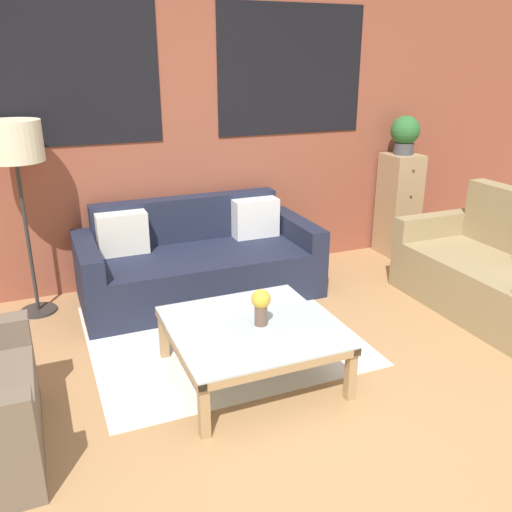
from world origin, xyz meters
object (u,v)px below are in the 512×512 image
object	(u,v)px
settee_vintage	(497,273)
drawer_cabinet	(398,205)
floor_lamp	(14,149)
coffee_table	(251,332)
flower_vase	(261,304)
couch_dark	(199,263)
potted_plant	(405,133)

from	to	relation	value
settee_vintage	drawer_cabinet	xyz separation A→B (m)	(0.10, 1.43, 0.20)
settee_vintage	floor_lamp	distance (m)	3.77
coffee_table	floor_lamp	world-z (taller)	floor_lamp
floor_lamp	drawer_cabinet	distance (m)	3.56
settee_vintage	coffee_table	world-z (taller)	settee_vintage
settee_vintage	flower_vase	bearing A→B (deg)	-175.38
couch_dark	drawer_cabinet	distance (m)	2.21
floor_lamp	potted_plant	xyz separation A→B (m)	(3.47, 0.07, -0.07)
settee_vintage	drawer_cabinet	distance (m)	1.45
coffee_table	flower_vase	size ratio (longest dim) A/B	4.19
settee_vintage	coffee_table	distance (m)	2.16
floor_lamp	potted_plant	world-z (taller)	floor_lamp
coffee_table	drawer_cabinet	world-z (taller)	drawer_cabinet
couch_dark	coffee_table	xyz separation A→B (m)	(-0.07, -1.35, 0.03)
drawer_cabinet	potted_plant	world-z (taller)	potted_plant
couch_dark	settee_vintage	world-z (taller)	settee_vintage
coffee_table	flower_vase	xyz separation A→B (m)	(0.06, -0.01, 0.19)
potted_plant	flower_vase	xyz separation A→B (m)	(-2.20, -1.60, -0.72)
coffee_table	potted_plant	world-z (taller)	potted_plant
coffee_table	potted_plant	bearing A→B (deg)	35.11
coffee_table	potted_plant	size ratio (longest dim) A/B	2.63
flower_vase	couch_dark	bearing A→B (deg)	89.45
floor_lamp	drawer_cabinet	bearing A→B (deg)	1.23
floor_lamp	drawer_cabinet	xyz separation A→B (m)	(3.47, 0.07, -0.79)
drawer_cabinet	potted_plant	xyz separation A→B (m)	(-0.00, 0.00, 0.71)
floor_lamp	drawer_cabinet	world-z (taller)	floor_lamp
settee_vintage	coffee_table	xyz separation A→B (m)	(-2.16, -0.16, 0.00)
drawer_cabinet	potted_plant	size ratio (longest dim) A/B	2.75
couch_dark	drawer_cabinet	size ratio (longest dim) A/B	1.91
settee_vintage	couch_dark	bearing A→B (deg)	150.06
couch_dark	coffee_table	size ratio (longest dim) A/B	2.00
couch_dark	floor_lamp	size ratio (longest dim) A/B	1.30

